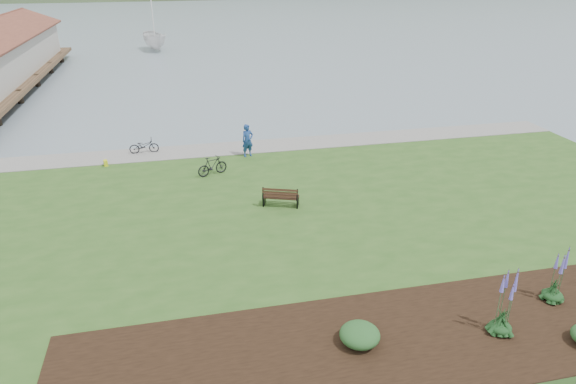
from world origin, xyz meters
name	(u,v)px	position (x,y,z in m)	size (l,w,h in m)	color
ground	(302,203)	(0.00, 0.00, 0.00)	(600.00, 600.00, 0.00)	slate
lawn	(314,220)	(0.00, -2.00, 0.20)	(34.00, 20.00, 0.40)	#2D541D
shoreline_path	(272,145)	(0.00, 6.90, 0.42)	(34.00, 2.20, 0.03)	gray
garden_bed	(491,325)	(3.00, -9.80, 0.42)	(24.00, 4.40, 0.04)	black
park_bench	(281,197)	(-1.17, -0.90, 0.86)	(1.59, 1.08, 0.92)	black
person	(248,138)	(-1.57, 5.51, 1.41)	(0.74, 0.51, 2.03)	navy
bicycle_a	(144,146)	(-6.93, 7.20, 0.80)	(1.54, 0.54, 0.81)	black
bicycle_b	(212,166)	(-3.63, 3.26, 0.86)	(1.53, 0.44, 0.92)	black
sailboat	(156,51)	(-6.72, 46.03, 0.00)	(10.09, 10.28, 26.61)	silver
pannier	(106,163)	(-8.78, 5.67, 0.55)	(0.18, 0.28, 0.30)	yellow
echium_0	(505,305)	(3.05, -10.12, 1.34)	(0.62, 0.62, 2.22)	#133617
echium_1	(556,279)	(5.46, -9.15, 1.17)	(0.62, 0.62, 1.95)	#133617
shrub_0	(360,335)	(-0.88, -9.70, 0.71)	(1.09, 1.09, 0.54)	#1E4C21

